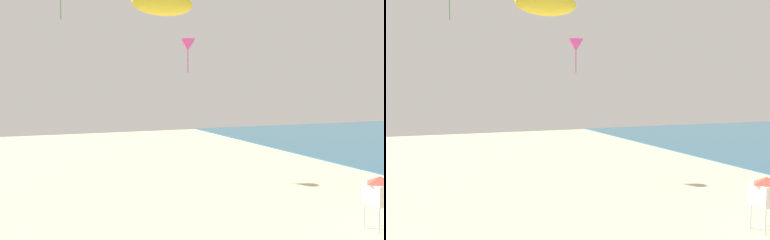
{
  "view_description": "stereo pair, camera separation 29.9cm",
  "coord_description": "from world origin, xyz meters",
  "views": [
    {
      "loc": [
        -3.69,
        -1.47,
        6.76
      ],
      "look_at": [
        4.37,
        18.44,
        5.05
      ],
      "focal_mm": 39.47,
      "sensor_mm": 36.0,
      "label": 1
    },
    {
      "loc": [
        -3.41,
        -1.58,
        6.76
      ],
      "look_at": [
        4.37,
        18.44,
        5.05
      ],
      "focal_mm": 39.47,
      "sensor_mm": 36.0,
      "label": 2
    }
  ],
  "objects": [
    {
      "name": "kite_magenta_delta_2",
      "position": [
        8.2,
        28.77,
        9.9
      ],
      "size": [
        1.13,
        1.13,
        2.56
      ],
      "color": "#DB3D9E"
    },
    {
      "name": "lifeguard_stand",
      "position": [
        11.82,
        13.3,
        1.84
      ],
      "size": [
        1.1,
        1.1,
        2.55
      ],
      "rotation": [
        0.0,
        0.0,
        0.24
      ],
      "color": "white",
      "rests_on": "ground"
    },
    {
      "name": "kite_yellow_parafoil",
      "position": [
        0.96,
        12.73,
        9.64
      ],
      "size": [
        2.22,
        0.62,
        0.86
      ],
      "color": "yellow"
    }
  ]
}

